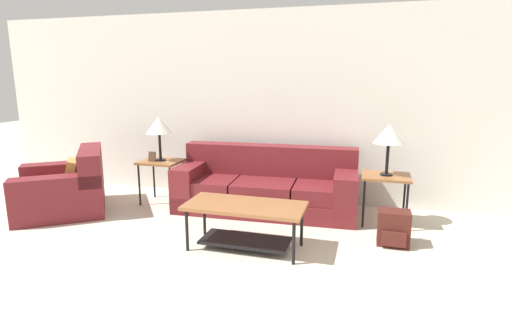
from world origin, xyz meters
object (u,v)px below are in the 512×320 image
Objects in this scene: backpack at (394,228)px; couch at (266,188)px; armchair at (65,190)px; side_table_left at (161,165)px; coffee_table at (245,216)px; table_lamp_right at (389,135)px; side_table_right at (386,181)px; table_lamp_left at (159,126)px.

couch is at bearing 155.75° from backpack.
side_table_left is (1.02, 0.66, 0.25)m from armchair.
side_table_left is at bearing 144.44° from coffee_table.
table_lamp_right is (1.47, -0.09, 0.77)m from couch.
backpack is (0.08, -0.61, -0.35)m from side_table_right.
armchair reaches higher than coffee_table.
side_table_right is at bearing 97.77° from backpack.
side_table_left is at bearing 180.00° from table_lamp_right.
couch is at bearing 176.37° from table_lamp_right.
couch is at bearing 3.64° from table_lamp_left.
couch is 3.93× the size of side_table_right.
backpack is at bearing -11.36° from side_table_left.
armchair is 2.48× the size of side_table_right.
coffee_table is 2.02× the size of side_table_right.
side_table_left reaches higher than coffee_table.
armchair is at bearing -179.22° from backpack.
backpack is at bearing -11.36° from table_lamp_left.
armchair reaches higher than side_table_right.
side_table_left is at bearing 168.64° from backpack.
table_lamp_left is at bearing 168.64° from backpack.
table_lamp_right reaches higher than armchair.
table_lamp_left reaches higher than coffee_table.
couch is at bearing 16.86° from armchair.
table_lamp_right is at bearing 0.00° from side_table_right.
couch is 1.49m from side_table_right.
couch reaches higher than side_table_right.
couch is 1.21m from coffee_table.
table_lamp_right reaches higher than side_table_right.
side_table_right is (1.47, -0.09, 0.23)m from couch.
couch is 3.92× the size of table_lamp_right.
side_table_right is (2.93, 0.00, 0.00)m from side_table_left.
side_table_left and side_table_right have the same top height.
coffee_table is at bearing -85.35° from couch.
table_lamp_right is (1.37, 1.12, 0.72)m from coffee_table.
coffee_table is at bearing -160.62° from backpack.
table_lamp_left reaches higher than armchair.
couch is 1.48m from side_table_left.
table_lamp_right is at bearing 0.00° from table_lamp_left.
table_lamp_right is at bearing 97.77° from backpack.
side_table_right is at bearing 0.00° from table_lamp_right.
backpack is (1.45, 0.51, -0.17)m from coffee_table.
couch is 1.71m from backpack.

